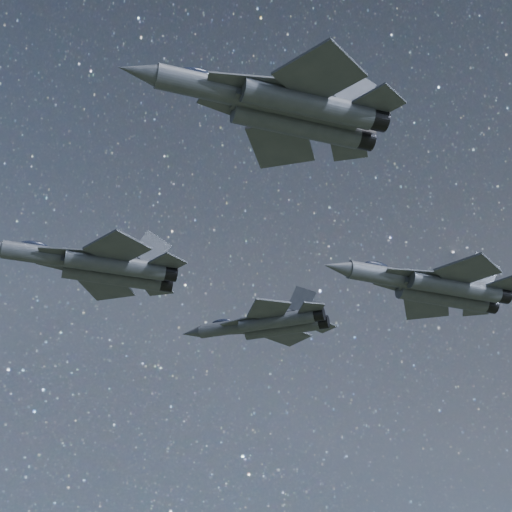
{
  "coord_description": "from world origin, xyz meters",
  "views": [
    {
      "loc": [
        3.09,
        -63.57,
        118.93
      ],
      "look_at": [
        -0.53,
        -2.88,
        155.27
      ],
      "focal_mm": 55.0,
      "sensor_mm": 36.0,
      "label": 1
    }
  ],
  "objects": [
    {
      "name": "jet_lead",
      "position": [
        -15.82,
        -0.1,
        156.43
      ],
      "size": [
        19.65,
        13.08,
        4.99
      ],
      "rotation": [
        0.0,
        0.0,
        0.35
      ],
      "color": "#31353D"
    },
    {
      "name": "jet_left",
      "position": [
        -0.13,
        10.94,
        155.15
      ],
      "size": [
        16.98,
        11.53,
        4.27
      ],
      "rotation": [
        0.0,
        0.0,
        -0.26
      ],
      "color": "#31353D"
    },
    {
      "name": "jet_right",
      "position": [
        2.36,
        -21.26,
        156.6
      ],
      "size": [
        20.01,
        13.26,
        5.1
      ],
      "rotation": [
        0.0,
        0.0,
        0.37
      ],
      "color": "#31353D"
    },
    {
      "name": "jet_slot",
      "position": [
        15.54,
        -0.14,
        153.09
      ],
      "size": [
        18.61,
        12.3,
        4.75
      ],
      "rotation": [
        0.0,
        0.0,
        0.39
      ],
      "color": "#31353D"
    }
  ]
}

